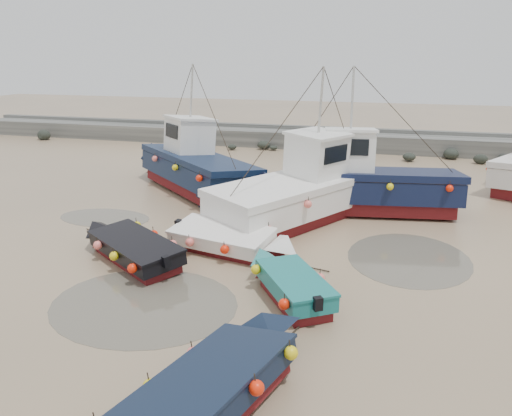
# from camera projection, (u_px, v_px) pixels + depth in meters

# --- Properties ---
(ground) EXTENTS (120.00, 120.00, 0.00)m
(ground) POSITION_uv_depth(u_px,v_px,m) (253.00, 267.00, 16.35)
(ground) COLOR tan
(ground) RESTS_ON ground
(seawall) EXTENTS (60.00, 4.92, 1.50)m
(seawall) POSITION_uv_depth(u_px,v_px,m) (337.00, 141.00, 36.37)
(seawall) COLOR slate
(seawall) RESTS_ON ground
(puddle_a) EXTENTS (5.31, 5.31, 0.01)m
(puddle_a) POSITION_uv_depth(u_px,v_px,m) (144.00, 304.00, 13.97)
(puddle_a) COLOR #5B5548
(puddle_a) RESTS_ON ground
(puddle_b) EXTENTS (4.13, 4.13, 0.01)m
(puddle_b) POSITION_uv_depth(u_px,v_px,m) (409.00, 258.00, 17.09)
(puddle_b) COLOR #5B5548
(puddle_b) RESTS_ON ground
(puddle_c) EXTENTS (4.05, 4.05, 0.01)m
(puddle_c) POSITION_uv_depth(u_px,v_px,m) (105.00, 218.00, 21.31)
(puddle_c) COLOR #5B5548
(puddle_c) RESTS_ON ground
(puddle_d) EXTENTS (5.24, 5.24, 0.01)m
(puddle_d) POSITION_uv_depth(u_px,v_px,m) (320.00, 196.00, 24.49)
(puddle_d) COLOR #5B5548
(puddle_d) RESTS_ON ground
(dinghy_1) EXTENTS (3.30, 6.57, 1.43)m
(dinghy_1) POSITION_uv_depth(u_px,v_px,m) (218.00, 383.00, 9.76)
(dinghy_1) COLOR maroon
(dinghy_1) RESTS_ON ground
(dinghy_2) EXTENTS (3.40, 4.51, 1.43)m
(dinghy_2) POSITION_uv_depth(u_px,v_px,m) (289.00, 279.00, 14.19)
(dinghy_2) COLOR maroon
(dinghy_2) RESTS_ON ground
(dinghy_4) EXTENTS (5.63, 4.15, 1.43)m
(dinghy_4) POSITION_uv_depth(u_px,v_px,m) (131.00, 244.00, 16.86)
(dinghy_4) COLOR maroon
(dinghy_4) RESTS_ON ground
(dinghy_5) EXTENTS (5.86, 2.69, 1.43)m
(dinghy_5) POSITION_uv_depth(u_px,v_px,m) (232.00, 238.00, 17.43)
(dinghy_5) COLOR maroon
(dinghy_5) RESTS_ON ground
(cabin_boat_0) EXTENTS (9.43, 8.51, 6.22)m
(cabin_boat_0) POSITION_uv_depth(u_px,v_px,m) (190.00, 164.00, 25.45)
(cabin_boat_0) COLOR maroon
(cabin_boat_0) RESTS_ON ground
(cabin_boat_1) EXTENTS (7.03, 10.35, 6.22)m
(cabin_boat_1) POSITION_uv_depth(u_px,v_px,m) (306.00, 189.00, 20.79)
(cabin_boat_1) COLOR maroon
(cabin_boat_1) RESTS_ON ground
(cabin_boat_2) EXTENTS (10.73, 4.05, 6.22)m
(cabin_boat_2) POSITION_uv_depth(u_px,v_px,m) (357.00, 183.00, 21.76)
(cabin_boat_2) COLOR maroon
(cabin_boat_2) RESTS_ON ground
(person) EXTENTS (0.67, 0.53, 1.60)m
(person) POSITION_uv_depth(u_px,v_px,m) (202.00, 207.00, 22.81)
(person) COLOR #19203A
(person) RESTS_ON ground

